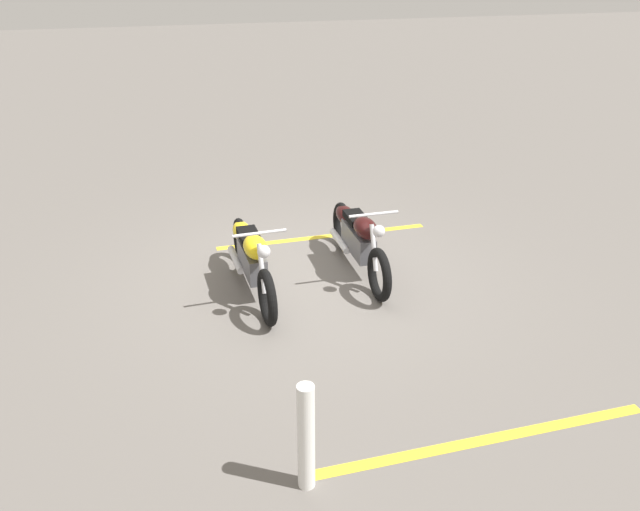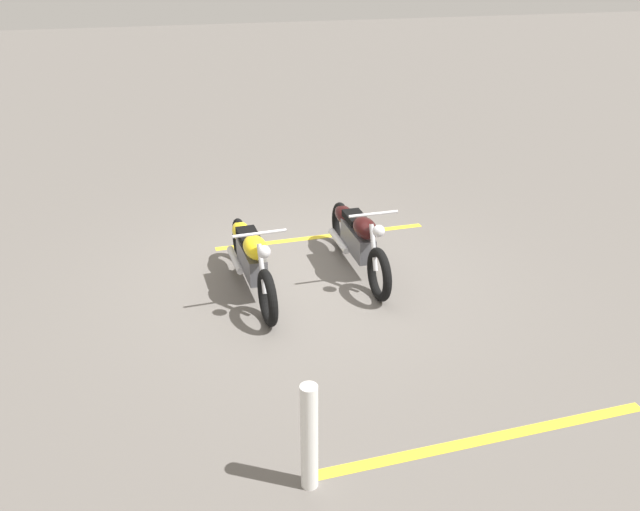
% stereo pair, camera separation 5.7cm
% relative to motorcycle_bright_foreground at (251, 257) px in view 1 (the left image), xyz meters
% --- Properties ---
extents(ground_plane, '(60.00, 60.00, 0.00)m').
position_rel_motorcycle_bright_foreground_xyz_m(ground_plane, '(-0.15, 0.73, -0.46)').
color(ground_plane, '#66605B').
extents(motorcycle_bright_foreground, '(2.23, 0.62, 1.04)m').
position_rel_motorcycle_bright_foreground_xyz_m(motorcycle_bright_foreground, '(0.00, 0.00, 0.00)').
color(motorcycle_bright_foreground, black).
rests_on(motorcycle_bright_foreground, ground).
extents(motorcycle_dark_foreground, '(2.23, 0.62, 1.04)m').
position_rel_motorcycle_bright_foreground_xyz_m(motorcycle_dark_foreground, '(-0.20, 1.46, 0.00)').
color(motorcycle_dark_foreground, black).
rests_on(motorcycle_dark_foreground, ground).
extents(bollard_post, '(0.14, 0.14, 0.99)m').
position_rel_motorcycle_bright_foreground_xyz_m(bollard_post, '(3.35, -0.13, 0.03)').
color(bollard_post, white).
rests_on(bollard_post, ground).
extents(parking_stripe_near, '(0.14, 3.20, 0.01)m').
position_rel_motorcycle_bright_foreground_xyz_m(parking_stripe_near, '(-1.34, 1.29, -0.46)').
color(parking_stripe_near, yellow).
rests_on(parking_stripe_near, ground).
extents(parking_stripe_mid, '(0.14, 3.20, 0.01)m').
position_rel_motorcycle_bright_foreground_xyz_m(parking_stripe_mid, '(3.26, 1.54, -0.46)').
color(parking_stripe_mid, yellow).
rests_on(parking_stripe_mid, ground).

